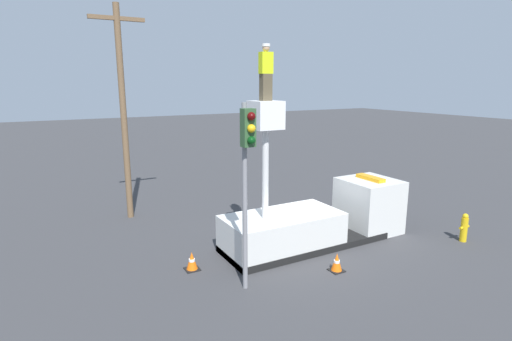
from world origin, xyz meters
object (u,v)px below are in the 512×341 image
at_px(traffic_cone_curbside, 337,263).
at_px(utility_pole, 123,108).
at_px(worker, 266,72).
at_px(traffic_light_pole, 247,161).
at_px(traffic_cone_rear, 192,261).
at_px(bucket_truck, 318,219).
at_px(fire_hydrant, 464,228).

bearing_deg(traffic_cone_curbside, utility_pole, 118.20).
xyz_separation_m(worker, traffic_light_pole, (-1.66, -1.86, -2.37)).
relative_size(traffic_light_pole, traffic_cone_curbside, 9.03).
distance_m(traffic_light_pole, traffic_cone_rear, 4.11).
relative_size(worker, traffic_cone_rear, 2.94).
relative_size(bucket_truck, traffic_light_pole, 1.35).
distance_m(worker, traffic_cone_rear, 6.41).
relative_size(bucket_truck, worker, 4.12).
relative_size(worker, fire_hydrant, 1.61).
distance_m(traffic_light_pole, fire_hydrant, 9.35).
height_order(bucket_truck, utility_pole, utility_pole).
bearing_deg(traffic_light_pole, traffic_cone_rear, 115.77).
distance_m(traffic_cone_rear, utility_pole, 7.69).
bearing_deg(bucket_truck, worker, 180.00).
distance_m(fire_hydrant, traffic_cone_rear, 10.07).
bearing_deg(fire_hydrant, traffic_cone_rear, 164.35).
bearing_deg(traffic_light_pole, utility_pole, 100.76).
relative_size(worker, traffic_cone_curbside, 2.97).
bearing_deg(bucket_truck, traffic_light_pole, -154.67).
height_order(traffic_light_pole, fire_hydrant, traffic_light_pole).
distance_m(worker, fire_hydrant, 9.39).
bearing_deg(traffic_cone_rear, bucket_truck, -1.30).
bearing_deg(worker, traffic_light_pole, -131.76).
xyz_separation_m(traffic_light_pole, utility_pole, (-1.55, 8.17, 1.04)).
bearing_deg(worker, traffic_cone_rear, 177.58).
height_order(fire_hydrant, traffic_cone_rear, fire_hydrant).
relative_size(traffic_light_pole, utility_pole, 0.59).
height_order(bucket_truck, worker, worker).
bearing_deg(utility_pole, fire_hydrant, -40.89).
relative_size(fire_hydrant, traffic_cone_rear, 1.83).
height_order(fire_hydrant, traffic_cone_curbside, fire_hydrant).
xyz_separation_m(fire_hydrant, traffic_cone_rear, (-9.69, 2.72, -0.26)).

